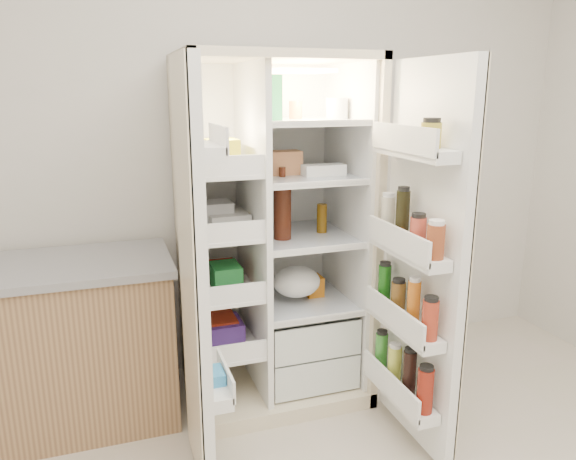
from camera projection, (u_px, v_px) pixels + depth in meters
name	position (u px, v px, depth m)	size (l,w,h in m)	color
wall_back	(256.00, 140.00, 3.10)	(4.00, 0.02, 2.70)	silver
refrigerator	(273.00, 260.00, 2.93)	(0.92, 0.70, 1.80)	beige
freezer_door	(195.00, 280.00, 2.18)	(0.15, 0.40, 1.72)	white
fridge_door	(420.00, 267.00, 2.40)	(0.17, 0.58, 1.72)	white
kitchen_counter	(54.00, 345.00, 2.66)	(1.15, 0.61, 0.84)	#9A754D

